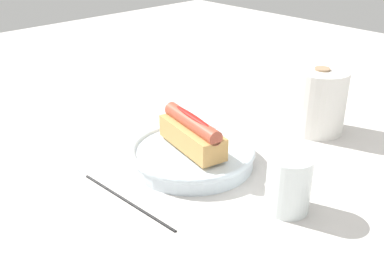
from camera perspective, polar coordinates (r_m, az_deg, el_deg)
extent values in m
plane|color=beige|center=(0.84, -1.07, -3.44)|extent=(2.40, 2.40, 0.00)
cylinder|color=silver|center=(0.84, 0.00, -2.41)|extent=(0.22, 0.22, 0.03)
torus|color=silver|center=(0.83, 0.00, -1.61)|extent=(0.23, 0.23, 0.01)
cube|color=tan|center=(0.82, 0.00, 0.00)|extent=(0.16, 0.08, 0.04)
cylinder|color=#A84733|center=(0.81, 0.00, 1.77)|extent=(0.15, 0.06, 0.03)
ellipsoid|color=red|center=(0.80, 0.00, 2.53)|extent=(0.11, 0.03, 0.01)
cylinder|color=white|center=(0.71, 11.74, -5.60)|extent=(0.07, 0.07, 0.09)
cylinder|color=silver|center=(0.72, 11.62, -6.81)|extent=(0.06, 0.06, 0.05)
cylinder|color=white|center=(0.98, 15.21, 4.29)|extent=(0.11, 0.11, 0.13)
cylinder|color=#997A5B|center=(0.96, 15.68, 8.02)|extent=(0.03, 0.03, 0.00)
cylinder|color=black|center=(0.74, -7.95, -7.69)|extent=(0.22, 0.01, 0.01)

